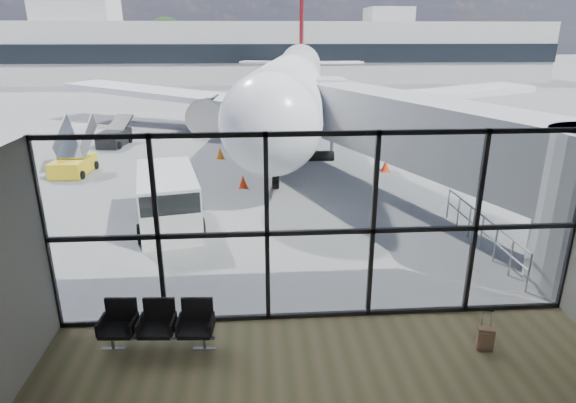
{
  "coord_description": "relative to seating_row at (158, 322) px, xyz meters",
  "views": [
    {
      "loc": [
        -1.44,
        -9.92,
        6.41
      ],
      "look_at": [
        -0.51,
        3.0,
        1.9
      ],
      "focal_mm": 30.0,
      "sensor_mm": 36.0,
      "label": 1
    }
  ],
  "objects": [
    {
      "name": "ground",
      "position": [
        3.58,
        40.87,
        -0.59
      ],
      "size": [
        220.0,
        220.0,
        0.0
      ],
      "primitive_type": "plane",
      "color": "slate",
      "rests_on": "ground"
    },
    {
      "name": "lounge_shell",
      "position": [
        3.58,
        -3.93,
        2.06
      ],
      "size": [
        12.02,
        8.01,
        4.51
      ],
      "color": "brown",
      "rests_on": "ground"
    },
    {
      "name": "glass_curtain_wall",
      "position": [
        3.58,
        0.87,
        1.66
      ],
      "size": [
        12.1,
        0.12,
        4.5
      ],
      "color": "white",
      "rests_on": "ground"
    },
    {
      "name": "jet_bridge",
      "position": [
        8.48,
        7.95,
        2.17
      ],
      "size": [
        8.0,
        16.5,
        4.33
      ],
      "color": "#989A9D",
      "rests_on": "ground"
    },
    {
      "name": "apron_railing",
      "position": [
        9.18,
        4.37,
        0.13
      ],
      "size": [
        0.06,
        5.46,
        1.11
      ],
      "color": "gray",
      "rests_on": "ground"
    },
    {
      "name": "far_terminal",
      "position": [
        2.99,
        62.85,
        3.62
      ],
      "size": [
        80.0,
        12.2,
        11.0
      ],
      "color": "#B0B0AB",
      "rests_on": "ground"
    },
    {
      "name": "tree_1",
      "position": [
        -35.42,
        72.87,
        4.66
      ],
      "size": [
        5.61,
        5.61,
        8.07
      ],
      "color": "#382619",
      "rests_on": "ground"
    },
    {
      "name": "tree_2",
      "position": [
        -29.42,
        72.87,
        5.28
      ],
      "size": [
        6.27,
        6.27,
        9.03
      ],
      "color": "#382619",
      "rests_on": "ground"
    },
    {
      "name": "tree_3",
      "position": [
        -23.42,
        72.87,
        4.04
      ],
      "size": [
        4.95,
        4.95,
        7.12
      ],
      "color": "#382619",
      "rests_on": "ground"
    },
    {
      "name": "tree_4",
      "position": [
        -17.42,
        72.87,
        4.66
      ],
      "size": [
        5.61,
        5.61,
        8.07
      ],
      "color": "#382619",
      "rests_on": "ground"
    },
    {
      "name": "tree_5",
      "position": [
        -11.42,
        72.87,
        5.28
      ],
      "size": [
        6.27,
        6.27,
        9.03
      ],
      "color": "#382619",
      "rests_on": "ground"
    },
    {
      "name": "seating_row",
      "position": [
        0.0,
        0.0,
        0.0
      ],
      "size": [
        2.41,
        0.82,
        1.07
      ],
      "rotation": [
        0.0,
        0.0,
        -0.07
      ],
      "color": "gray",
      "rests_on": "ground"
    },
    {
      "name": "suitcase",
      "position": [
        6.97,
        -0.63,
        -0.32
      ],
      "size": [
        0.37,
        0.3,
        0.9
      ],
      "rotation": [
        0.0,
        0.0,
        -0.26
      ],
      "color": "#805F47",
      "rests_on": "ground"
    },
    {
      "name": "airliner",
      "position": [
        5.06,
        26.32,
        2.54
      ],
      "size": [
        34.24,
        39.85,
        10.29
      ],
      "rotation": [
        0.0,
        0.0,
        -0.13
      ],
      "color": "white",
      "rests_on": "ground"
    },
    {
      "name": "service_van",
      "position": [
        -0.9,
        7.02,
        0.39
      ],
      "size": [
        2.85,
        4.71,
        1.92
      ],
      "rotation": [
        0.0,
        0.0,
        0.21
      ],
      "color": "silver",
      "rests_on": "ground"
    },
    {
      "name": "belt_loader",
      "position": [
        -6.29,
        20.46,
        -0.05
      ],
      "size": [
        1.69,
        3.61,
        1.61
      ],
      "rotation": [
        0.0,
        0.0,
        -0.13
      ],
      "color": "black",
      "rests_on": "ground"
    },
    {
      "name": "mobile_stairs",
      "position": [
        -6.6,
        14.21,
        -0.08
      ],
      "size": [
        1.75,
        3.09,
        2.12
      ],
      "rotation": [
        0.0,
        0.0,
        -0.05
      ],
      "color": "gold",
      "rests_on": "ground"
    },
    {
      "name": "traffic_cone_a",
      "position": [
        0.28,
        16.76,
        -0.3
      ],
      "size": [
        0.43,
        0.43,
        0.62
      ],
      "color": "orange",
      "rests_on": "ground"
    },
    {
      "name": "traffic_cone_b",
      "position": [
        1.61,
        11.36,
        -0.32
      ],
      "size": [
        0.4,
        0.4,
        0.58
      ],
      "color": "#FF3A0D",
      "rests_on": "ground"
    },
    {
      "name": "traffic_cone_c",
      "position": [
        8.58,
        13.51,
        -0.29
      ],
      "size": [
        0.44,
        0.44,
        0.64
      ],
      "color": "#FF360D",
      "rests_on": "ground"
    }
  ]
}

